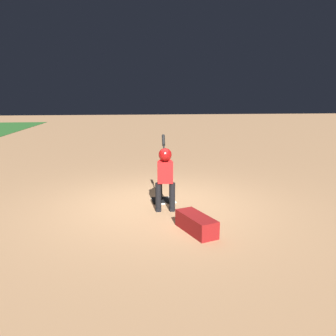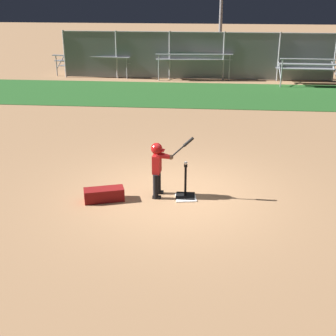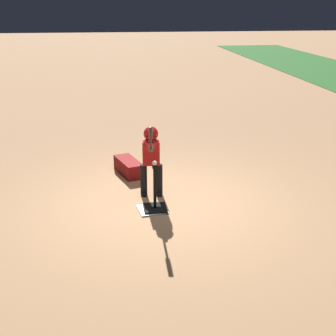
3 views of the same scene
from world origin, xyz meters
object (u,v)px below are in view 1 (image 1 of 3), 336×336
batter_child (165,171)px  baseball (161,164)px  batting_tee (161,196)px  equipment_bag (196,224)px

batter_child → baseball: 0.59m
batting_tee → equipment_bag: (-1.72, -0.33, 0.02)m
baseball → equipment_bag: 1.87m
baseball → equipment_bag: size_ratio=0.09×
batter_child → baseball: bearing=-0.3°
batter_child → equipment_bag: bearing=-163.6°
baseball → equipment_bag: baseball is taller
baseball → batting_tee: bearing=0.0°
batting_tee → equipment_bag: bearing=-169.1°
batter_child → equipment_bag: size_ratio=1.67×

